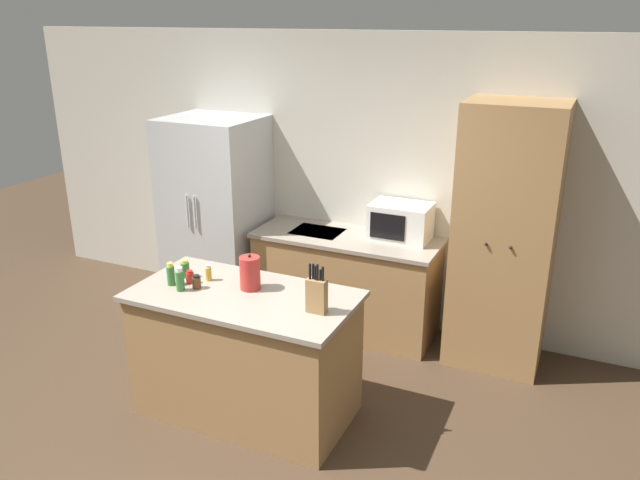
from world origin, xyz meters
The scene contains 15 objects.
ground_plane centered at (0.00, 0.00, 0.00)m, with size 14.00×14.00×0.00m, color #423021.
wall_back centered at (0.00, 2.33, 1.30)m, with size 7.20×0.06×2.60m.
refrigerator centered at (-1.30, 1.93, 0.93)m, with size 0.85×0.77×1.85m.
back_counter centered at (0.01, 1.99, 0.45)m, with size 1.65×0.66×0.89m.
pantry_cabinet centered at (1.34, 2.00, 1.07)m, with size 0.74×0.62×2.13m.
kitchen_island centered at (-0.15, 0.51, 0.47)m, with size 1.54×0.82×0.93m.
microwave centered at (0.46, 2.10, 1.05)m, with size 0.51×0.36×0.31m.
knife_block centered at (0.43, 0.46, 1.06)m, with size 0.13×0.07×0.33m.
spice_bottle_tall_dark centered at (-0.68, 0.42, 1.01)m, with size 0.05×0.05×0.17m.
spice_bottle_short_red centered at (-0.58, 0.50, 0.98)m, with size 0.06×0.06×0.10m.
spice_bottle_amber_oil centered at (-0.56, 0.37, 1.01)m, with size 0.06×0.06×0.17m.
spice_bottle_green_herb centered at (-0.67, 0.58, 0.99)m, with size 0.06×0.06×0.13m.
spice_bottle_pale_salt centered at (-0.48, 0.45, 0.98)m, with size 0.06×0.06×0.10m.
spice_bottle_orange_cap centered at (-0.49, 0.60, 0.99)m, with size 0.04×0.04×0.12m.
kettle centered at (-0.14, 0.60, 1.05)m, with size 0.14×0.14×0.26m.
Camera 1 is at (1.94, -2.79, 2.73)m, focal length 35.00 mm.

